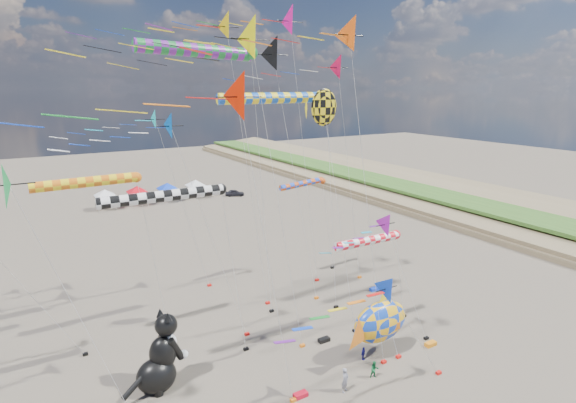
# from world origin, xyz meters

# --- Properties ---
(delta_kite_0) EXTENTS (13.67, 2.36, 21.76)m
(delta_kite_0) POSITION_xyz_m (6.39, 18.45, 20.25)
(delta_kite_0) COLOR #C40D3C
(delta_kite_0) RESTS_ON ground
(delta_kite_1) EXTENTS (15.54, 2.77, 25.58)m
(delta_kite_1) POSITION_xyz_m (1.90, 20.12, 23.93)
(delta_kite_1) COLOR #F20D8E
(delta_kite_1) RESTS_ON ground
(delta_kite_2) EXTENTS (12.72, 2.25, 24.31)m
(delta_kite_2) POSITION_xyz_m (-3.54, 18.29, 22.83)
(delta_kite_2) COLOR yellow
(delta_kite_2) RESTS_ON ground
(delta_kite_3) EXTENTS (10.50, 2.42, 15.83)m
(delta_kite_3) POSITION_xyz_m (-16.81, 8.33, 14.37)
(delta_kite_3) COLOR green
(delta_kite_3) RESTS_ON ground
(delta_kite_4) EXTENTS (10.52, 1.92, 17.45)m
(delta_kite_4) POSITION_xyz_m (-8.04, 14.50, 16.12)
(delta_kite_4) COLOR #0356B6
(delta_kite_4) RESTS_ON ground
(delta_kite_5) EXTENTS (12.18, 2.18, 22.77)m
(delta_kite_5) POSITION_xyz_m (-1.17, 6.20, 21.33)
(delta_kite_5) COLOR #FF5A11
(delta_kite_5) RESTS_ON ground
(delta_kite_6) EXTENTS (8.82, 1.90, 10.47)m
(delta_kite_6) POSITION_xyz_m (4.17, 6.83, 9.20)
(delta_kite_6) COLOR #9C15A0
(delta_kite_6) RESTS_ON ground
(delta_kite_7) EXTENTS (14.42, 2.57, 19.77)m
(delta_kite_7) POSITION_xyz_m (-8.60, 6.09, 18.18)
(delta_kite_7) COLOR red
(delta_kite_7) RESTS_ON ground
(delta_kite_8) EXTENTS (10.91, 1.88, 17.24)m
(delta_kite_8) POSITION_xyz_m (-7.11, 24.51, 15.91)
(delta_kite_8) COLOR #1ADFE1
(delta_kite_8) RESTS_ON ground
(delta_kite_9) EXTENTS (11.72, 1.82, 8.29)m
(delta_kite_9) POSITION_xyz_m (-0.10, 3.34, 7.00)
(delta_kite_9) COLOR #0F38B6
(delta_kite_9) RESTS_ON ground
(delta_kite_11) EXTENTS (16.13, 3.05, 23.00)m
(delta_kite_11) POSITION_xyz_m (-0.12, 16.86, 21.24)
(delta_kite_11) COLOR black
(delta_kite_11) RESTS_ON ground
(delta_kite_12) EXTENTS (13.12, 2.82, 23.03)m
(delta_kite_12) POSITION_xyz_m (-4.16, 10.89, 21.38)
(delta_kite_12) COLOR #FFF30A
(delta_kite_12) RESTS_ON ground
(windsock_0) EXTENTS (10.59, 0.83, 18.52)m
(windsock_0) POSITION_xyz_m (-0.07, 14.52, 18.04)
(windsock_0) COLOR blue
(windsock_0) RESTS_ON ground
(windsock_1) EXTENTS (7.50, 0.73, 7.96)m
(windsock_1) POSITION_xyz_m (5.34, 10.26, 7.55)
(windsock_1) COLOR red
(windsock_1) RESTS_ON ground
(windsock_2) EXTENTS (8.56, 0.79, 12.87)m
(windsock_2) POSITION_xyz_m (-12.71, 19.12, 12.41)
(windsock_2) COLOR orange
(windsock_2) RESTS_ON ground
(windsock_3) EXTENTS (6.69, 0.62, 10.04)m
(windsock_3) POSITION_xyz_m (6.84, 21.90, 9.63)
(windsock_3) COLOR #C8450E
(windsock_3) RESTS_ON ground
(windsock_4) EXTENTS (9.32, 0.75, 12.75)m
(windsock_4) POSITION_xyz_m (-9.17, 12.66, 12.31)
(windsock_4) COLOR black
(windsock_4) RESTS_ON ground
(windsock_5) EXTENTS (10.11, 0.97, 21.79)m
(windsock_5) POSITION_xyz_m (-5.01, 16.80, 21.24)
(windsock_5) COLOR #178030
(windsock_5) RESTS_ON ground
(angelfish_kite) EXTENTS (3.74, 3.02, 18.77)m
(angelfish_kite) POSITION_xyz_m (2.14, 12.54, 17.31)
(angelfish_kite) COLOR yellow
(angelfish_kite) RESTS_ON ground
(cat_inflatable) EXTENTS (4.25, 3.00, 5.20)m
(cat_inflatable) POSITION_xyz_m (-10.78, 11.61, 2.60)
(cat_inflatable) COLOR black
(cat_inflatable) RESTS_ON ground
(fish_inflatable) EXTENTS (6.18, 2.92, 5.03)m
(fish_inflatable) POSITION_xyz_m (3.65, 7.12, 2.70)
(fish_inflatable) COLOR #1340BD
(fish_inflatable) RESTS_ON ground
(person_adult) EXTENTS (0.71, 0.62, 1.65)m
(person_adult) POSITION_xyz_m (-0.88, 5.20, 0.83)
(person_adult) COLOR gray
(person_adult) RESTS_ON ground
(child_green) EXTENTS (0.68, 0.60, 1.20)m
(child_green) POSITION_xyz_m (1.69, 5.31, 0.60)
(child_green) COLOR #18753A
(child_green) RESTS_ON ground
(child_blue) EXTENTS (0.61, 0.43, 0.97)m
(child_blue) POSITION_xyz_m (2.40, 7.28, 0.48)
(child_blue) COLOR #1D1D93
(child_blue) RESTS_ON ground
(kite_bag_0) EXTENTS (0.90, 0.44, 0.30)m
(kite_bag_0) POSITION_xyz_m (10.68, 15.43, 0.15)
(kite_bag_0) COLOR blue
(kite_bag_0) RESTS_ON ground
(kite_bag_1) EXTENTS (0.90, 0.44, 0.30)m
(kite_bag_1) POSITION_xyz_m (1.36, 10.62, 0.15)
(kite_bag_1) COLOR black
(kite_bag_1) RESTS_ON ground
(kite_bag_2) EXTENTS (0.90, 0.44, 0.30)m
(kite_bag_2) POSITION_xyz_m (-3.59, 6.20, 0.15)
(kite_bag_2) COLOR red
(kite_bag_2) RESTS_ON ground
(kite_bag_3) EXTENTS (0.90, 0.44, 0.30)m
(kite_bag_3) POSITION_xyz_m (7.90, 6.03, 0.15)
(kite_bag_3) COLOR orange
(kite_bag_3) RESTS_ON ground
(tent_row) EXTENTS (19.20, 4.20, 3.80)m
(tent_row) POSITION_xyz_m (1.50, 60.00, 3.15)
(tent_row) COLOR white
(tent_row) RESTS_ON ground
(parked_car) EXTENTS (3.62, 2.68, 1.15)m
(parked_car) POSITION_xyz_m (15.47, 58.00, 0.57)
(parked_car) COLOR #26262D
(parked_car) RESTS_ON ground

